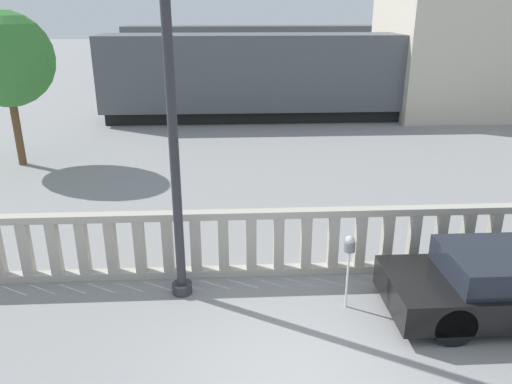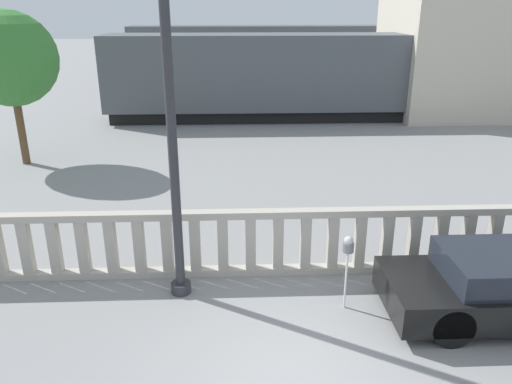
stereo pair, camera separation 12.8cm
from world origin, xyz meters
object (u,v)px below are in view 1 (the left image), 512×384
(parking_meter, at_px, (349,249))
(train_far, at_px, (317,51))
(train_near, at_px, (337,75))
(lamppost, at_px, (172,123))
(tree_left, at_px, (5,59))
(parked_car, at_px, (511,284))

(parking_meter, relative_size, train_far, 0.05)
(train_near, relative_size, train_far, 0.79)
(parking_meter, bearing_deg, train_far, 81.29)
(train_far, bearing_deg, train_near, -96.07)
(lamppost, xyz_separation_m, train_far, (7.50, 28.88, -1.29))
(train_far, distance_m, tree_left, 24.56)
(train_near, distance_m, train_far, 13.62)
(lamppost, height_order, parked_car, lamppost)
(parked_car, bearing_deg, lamppost, 170.29)
(train_near, bearing_deg, train_far, 83.93)
(lamppost, height_order, tree_left, lamppost)
(parked_car, bearing_deg, tree_left, 141.42)
(tree_left, bearing_deg, lamppost, -54.29)
(parked_car, bearing_deg, train_near, 89.01)
(lamppost, bearing_deg, tree_left, 125.71)
(tree_left, bearing_deg, train_far, 56.28)
(train_far, height_order, tree_left, tree_left)
(parking_meter, bearing_deg, lamppost, 168.00)
(parking_meter, height_order, train_far, train_far)
(parked_car, height_order, train_far, train_far)
(lamppost, xyz_separation_m, train_near, (6.06, 15.34, -1.22))
(tree_left, bearing_deg, parked_car, -38.67)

